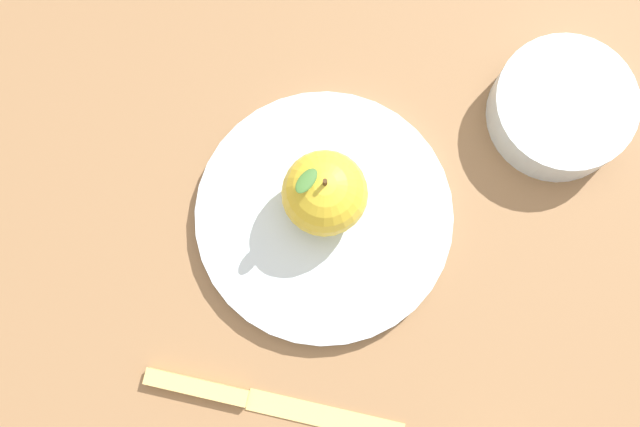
{
  "coord_description": "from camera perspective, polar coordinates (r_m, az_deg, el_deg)",
  "views": [
    {
      "loc": [
        0.0,
        0.1,
        0.65
      ],
      "look_at": [
        0.0,
        -0.02,
        0.02
      ],
      "focal_mm": 42.13,
      "sensor_mm": 36.0,
      "label": 1
    }
  ],
  "objects": [
    {
      "name": "ground_plane",
      "position": [
        0.66,
        0.27,
        -2.46
      ],
      "size": [
        2.4,
        2.4,
        0.0
      ],
      "primitive_type": "plane",
      "color": "olive"
    },
    {
      "name": "dinner_plate",
      "position": [
        0.65,
        0.0,
        -0.18
      ],
      "size": [
        0.22,
        0.22,
        0.02
      ],
      "color": "silver",
      "rests_on": "ground_plane"
    },
    {
      "name": "apple",
      "position": [
        0.61,
        -0.01,
        1.55
      ],
      "size": [
        0.07,
        0.07,
        0.08
      ],
      "color": "gold",
      "rests_on": "dinner_plate"
    },
    {
      "name": "side_bowl",
      "position": [
        0.69,
        17.96,
        7.7
      ],
      "size": [
        0.12,
        0.12,
        0.04
      ],
      "color": "silver",
      "rests_on": "ground_plane"
    },
    {
      "name": "knife",
      "position": [
        0.65,
        -5.36,
        -13.88
      ],
      "size": [
        0.22,
        0.06,
        0.01
      ],
      "color": "#D8B766",
      "rests_on": "ground_plane"
    }
  ]
}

